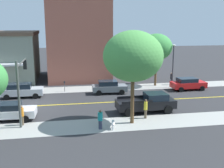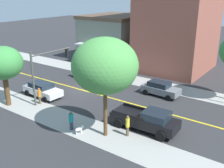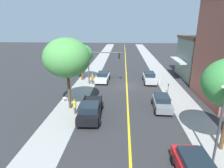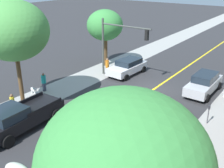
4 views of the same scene
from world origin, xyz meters
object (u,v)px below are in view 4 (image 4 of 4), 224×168
(grey_sedan_left_curb, at_px, (144,140))
(street_tree_right_corner, at_px, (124,164))
(silver_sedan_left_curb, at_px, (204,83))
(pedestrian_teal_shirt, at_px, (44,82))
(street_tree_left_near, at_px, (13,31))
(pedestrian_yellow_shirt, at_px, (13,105))
(white_sedan_right_curb, at_px, (128,67))
(street_tree_left_far, at_px, (105,26))
(parking_meter, at_px, (209,112))
(black_pickup_truck, at_px, (20,117))
(pedestrian_orange_shirt, at_px, (107,66))
(small_dog, at_px, (34,90))
(traffic_light_mast, at_px, (118,40))

(grey_sedan_left_curb, bearing_deg, street_tree_right_corner, 26.88)
(silver_sedan_left_curb, bearing_deg, pedestrian_teal_shirt, -55.41)
(street_tree_left_near, relative_size, grey_sedan_left_curb, 1.87)
(grey_sedan_left_curb, height_order, pedestrian_yellow_shirt, pedestrian_yellow_shirt)
(white_sedan_right_curb, bearing_deg, grey_sedan_left_curb, 39.47)
(street_tree_left_far, xyz_separation_m, parking_meter, (-13.16, 5.93, -3.44))
(parking_meter, xyz_separation_m, pedestrian_teal_shirt, (13.11, 2.75, -0.06))
(street_tree_left_near, height_order, parking_meter, street_tree_left_near)
(street_tree_left_far, xyz_separation_m, black_pickup_truck, (-3.67, 13.73, -3.42))
(street_tree_left_near, relative_size, street_tree_right_corner, 1.12)
(street_tree_left_near, relative_size, pedestrian_orange_shirt, 4.60)
(grey_sedan_left_curb, bearing_deg, street_tree_left_far, -132.87)
(white_sedan_right_curb, distance_m, pedestrian_teal_shirt, 8.48)
(grey_sedan_left_curb, bearing_deg, street_tree_left_near, -86.34)
(street_tree_right_corner, height_order, pedestrian_orange_shirt, street_tree_right_corner)
(parking_meter, bearing_deg, small_dog, 15.93)
(street_tree_left_far, distance_m, black_pickup_truck, 14.62)
(silver_sedan_left_curb, height_order, small_dog, silver_sedan_left_curb)
(silver_sedan_left_curb, height_order, grey_sedan_left_curb, silver_sedan_left_curb)
(white_sedan_right_curb, bearing_deg, pedestrian_teal_shirt, -22.00)
(pedestrian_yellow_shirt, bearing_deg, street_tree_right_corner, -85.11)
(black_pickup_truck, relative_size, pedestrian_orange_shirt, 3.34)
(street_tree_left_near, height_order, grey_sedan_left_curb, street_tree_left_near)
(black_pickup_truck, xyz_separation_m, pedestrian_yellow_shirt, (1.77, -0.71, 0.03))
(street_tree_right_corner, xyz_separation_m, street_tree_left_far, (14.50, -18.20, -0.91))
(small_dog, bearing_deg, street_tree_left_far, 99.60)
(street_tree_left_far, distance_m, traffic_light_mast, 4.04)
(grey_sedan_left_curb, relative_size, pedestrian_orange_shirt, 2.46)
(street_tree_left_near, xyz_separation_m, street_tree_left_far, (0.96, -11.55, -1.41))
(white_sedan_right_curb, distance_m, pedestrian_orange_shirt, 2.06)
(street_tree_left_far, distance_m, white_sedan_right_curb, 5.12)
(parking_meter, bearing_deg, silver_sedan_left_curb, -68.23)
(parking_meter, xyz_separation_m, pedestrian_yellow_shirt, (11.27, 7.09, 0.06))
(silver_sedan_left_curb, xyz_separation_m, pedestrian_orange_shirt, (9.16, 1.30, 0.05))
(pedestrian_teal_shirt, height_order, small_dog, pedestrian_teal_shirt)
(traffic_light_mast, relative_size, pedestrian_teal_shirt, 3.44)
(parking_meter, height_order, traffic_light_mast, traffic_light_mast)
(pedestrian_teal_shirt, bearing_deg, parking_meter, 22.99)
(parking_meter, bearing_deg, black_pickup_truck, 39.39)
(street_tree_left_far, bearing_deg, pedestrian_yellow_shirt, 98.27)
(silver_sedan_left_curb, bearing_deg, small_dog, -52.31)
(pedestrian_teal_shirt, distance_m, pedestrian_yellow_shirt, 4.71)
(street_tree_left_near, relative_size, traffic_light_mast, 1.43)
(black_pickup_truck, bearing_deg, grey_sedan_left_curb, 105.73)
(street_tree_left_near, xyz_separation_m, pedestrian_yellow_shirt, (-0.93, 1.47, -4.79))
(white_sedan_right_curb, bearing_deg, street_tree_right_corner, 34.98)
(white_sedan_right_curb, bearing_deg, black_pickup_truck, 2.96)
(pedestrian_teal_shirt, bearing_deg, pedestrian_orange_shirt, 83.68)
(street_tree_right_corner, height_order, pedestrian_teal_shirt, street_tree_right_corner)
(street_tree_right_corner, xyz_separation_m, pedestrian_yellow_shirt, (12.61, -5.18, -4.29))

